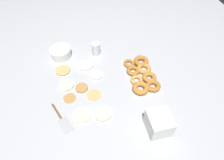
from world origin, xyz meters
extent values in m
plane|color=#B2B5BA|center=(0.00, 0.00, 0.00)|extent=(3.00, 3.00, 0.00)
cylinder|color=silver|center=(0.24, 0.06, 0.01)|extent=(0.11, 0.11, 0.01)
cylinder|color=beige|center=(-0.18, 0.14, 0.01)|extent=(0.12, 0.12, 0.01)
cylinder|color=silver|center=(0.12, 0.00, 0.01)|extent=(0.08, 0.08, 0.01)
cylinder|color=beige|center=(-0.21, 0.02, 0.01)|extent=(0.11, 0.11, 0.01)
cylinder|color=#B27F42|center=(0.03, 0.12, 0.01)|extent=(0.09, 0.09, 0.01)
cylinder|color=tan|center=(0.23, 0.24, 0.01)|extent=(0.11, 0.11, 0.01)
cylinder|color=beige|center=(0.08, 0.22, 0.01)|extent=(0.10, 0.10, 0.01)
cylinder|color=#B27F42|center=(-0.04, 0.21, 0.00)|extent=(0.08, 0.08, 0.01)
cylinder|color=tan|center=(-0.05, 0.05, 0.00)|extent=(0.10, 0.10, 0.01)
cube|color=silver|center=(0.05, -0.31, 0.00)|extent=(0.37, 0.21, 0.01)
torus|color=#AD6B28|center=(-0.08, -0.36, 0.02)|extent=(0.10, 0.10, 0.03)
torus|color=#B7752D|center=(0.00, -0.36, 0.02)|extent=(0.10, 0.10, 0.03)
torus|color=#C68438|center=(0.09, -0.35, 0.02)|extent=(0.11, 0.11, 0.03)
torus|color=#AD6B28|center=(0.17, -0.36, 0.02)|extent=(0.11, 0.11, 0.04)
torus|color=#B7752D|center=(-0.08, -0.27, 0.02)|extent=(0.11, 0.11, 0.04)
torus|color=#D19347|center=(0.00, -0.27, 0.02)|extent=(0.09, 0.09, 0.03)
torus|color=#AD6B28|center=(0.09, -0.27, 0.02)|extent=(0.10, 0.10, 0.03)
torus|color=#AD6B28|center=(0.17, -0.26, 0.02)|extent=(0.08, 0.08, 0.02)
cylinder|color=white|center=(0.39, 0.23, 0.04)|extent=(0.16, 0.16, 0.07)
cube|color=white|center=(-0.37, -0.28, 0.01)|extent=(0.14, 0.13, 0.02)
cube|color=white|center=(-0.37, -0.28, 0.03)|extent=(0.14, 0.13, 0.02)
cube|color=white|center=(-0.37, -0.28, 0.05)|extent=(0.14, 0.13, 0.02)
cube|color=white|center=(-0.37, -0.28, 0.07)|extent=(0.14, 0.13, 0.02)
cube|color=white|center=(-0.37, -0.28, 0.09)|extent=(0.14, 0.13, 0.02)
cube|color=white|center=(-0.37, -0.28, 0.11)|extent=(0.14, 0.13, 0.02)
cylinder|color=white|center=(0.36, -0.04, 0.05)|extent=(0.06, 0.06, 0.10)
cube|color=brown|center=(-0.12, 0.30, 0.00)|extent=(0.13, 0.06, 0.01)
cube|color=#A8A8AD|center=(-0.23, 0.25, 0.00)|extent=(0.12, 0.10, 0.01)
camera|label=1|loc=(-0.85, 0.11, 1.09)|focal=32.00mm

